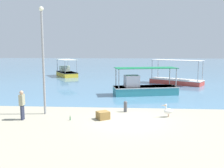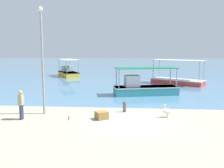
% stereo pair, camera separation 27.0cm
% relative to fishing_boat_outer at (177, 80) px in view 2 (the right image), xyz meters
% --- Properties ---
extents(ground, '(120.00, 120.00, 0.00)m').
position_rel_fishing_boat_outer_xyz_m(ground, '(-5.49, -15.17, -0.50)').
color(ground, '#A19A84').
extents(harbor_water, '(110.00, 90.00, 0.00)m').
position_rel_fishing_boat_outer_xyz_m(harbor_water, '(-5.49, 32.83, -0.50)').
color(harbor_water, teal).
rests_on(harbor_water, ground).
extents(fishing_boat_outer, '(6.06, 4.78, 2.76)m').
position_rel_fishing_boat_outer_xyz_m(fishing_boat_outer, '(0.00, 0.00, 0.00)').
color(fishing_boat_outer, '#CC4238').
rests_on(fishing_boat_outer, harbor_water).
extents(fishing_boat_near_left, '(5.84, 2.97, 2.39)m').
position_rel_fishing_boat_outer_xyz_m(fishing_boat_near_left, '(-4.15, -7.05, 0.13)').
color(fishing_boat_near_left, teal).
rests_on(fishing_boat_near_left, harbor_water).
extents(fishing_boat_far_right, '(4.14, 5.12, 2.48)m').
position_rel_fishing_boat_outer_xyz_m(fishing_boat_far_right, '(-14.69, 7.31, 0.08)').
color(fishing_boat_far_right, gold).
rests_on(fishing_boat_far_right, harbor_water).
extents(pelican, '(0.79, 0.45, 0.80)m').
position_rel_fishing_boat_outer_xyz_m(pelican, '(-3.07, -14.29, -0.13)').
color(pelican, '#E0997A').
rests_on(pelican, ground).
extents(lamp_post, '(0.28, 0.28, 6.51)m').
position_rel_fishing_boat_outer_xyz_m(lamp_post, '(-10.62, -14.09, 3.12)').
color(lamp_post, gray).
rests_on(lamp_post, ground).
extents(mooring_bollard, '(0.23, 0.23, 0.72)m').
position_rel_fishing_boat_outer_xyz_m(mooring_bollard, '(-5.63, -13.26, -0.11)').
color(mooring_bollard, '#47474C').
rests_on(mooring_bollard, ground).
extents(fisherman_standing, '(0.24, 0.41, 1.69)m').
position_rel_fishing_boat_outer_xyz_m(fisherman_standing, '(-11.48, -15.44, 0.40)').
color(fisherman_standing, '#2D324A').
rests_on(fisherman_standing, ground).
extents(cargo_crate, '(0.88, 0.86, 0.45)m').
position_rel_fishing_boat_outer_xyz_m(cargo_crate, '(-6.90, -15.00, -0.28)').
color(cargo_crate, olive).
rests_on(cargo_crate, ground).
extents(glass_bottle, '(0.07, 0.07, 0.27)m').
position_rel_fishing_boat_outer_xyz_m(glass_bottle, '(-8.74, -15.36, -0.39)').
color(glass_bottle, '#3F7F4C').
rests_on(glass_bottle, ground).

